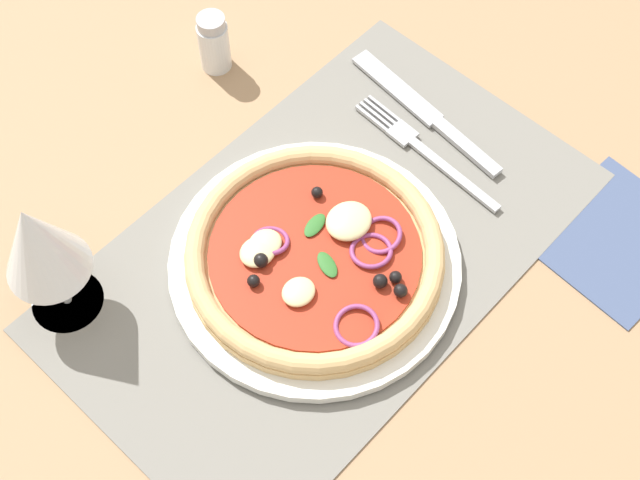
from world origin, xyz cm
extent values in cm
cube|color=#9E7A56|center=(0.00, 0.00, -1.20)|extent=(190.00, 140.00, 2.40)
cube|color=slate|center=(0.00, 0.00, 0.20)|extent=(50.38, 30.05, 0.40)
cylinder|color=silver|center=(-2.02, -0.67, 0.94)|extent=(26.39, 26.39, 1.09)
cylinder|color=tan|center=(-2.02, -0.67, 1.99)|extent=(23.18, 23.18, 1.00)
torus|color=tan|center=(-2.02, -0.67, 2.85)|extent=(23.13, 23.13, 1.80)
cylinder|color=#A82D19|center=(-2.02, -0.67, 2.64)|extent=(19.01, 19.01, 0.30)
ellipsoid|color=beige|center=(-4.53, 3.00, 3.26)|extent=(3.14, 2.83, 0.94)
ellipsoid|color=beige|center=(2.19, -0.93, 3.44)|extent=(4.38, 3.94, 1.31)
ellipsoid|color=beige|center=(-5.98, -2.48, 3.24)|extent=(3.05, 2.74, 0.91)
ellipsoid|color=beige|center=(-5.59, 2.87, 3.29)|extent=(3.34, 3.00, 1.00)
sphere|color=black|center=(-6.06, 1.99, 3.45)|extent=(1.33, 1.33, 1.33)
sphere|color=black|center=(-7.90, 1.06, 3.35)|extent=(1.13, 1.13, 1.13)
sphere|color=black|center=(2.56, 3.31, 3.33)|extent=(1.08, 1.08, 1.08)
sphere|color=black|center=(0.73, -7.67, 3.34)|extent=(1.11, 1.11, 1.11)
sphere|color=black|center=(-0.51, -6.98, 3.43)|extent=(1.29, 1.29, 1.29)
sphere|color=black|center=(-0.45, -8.86, 3.40)|extent=(1.22, 1.22, 1.22)
torus|color=#8E3D75|center=(-4.91, -8.19, 3.04)|extent=(3.99, 3.96, 1.10)
torus|color=#8E3D75|center=(3.24, -3.86, 3.04)|extent=(3.98, 3.89, 1.69)
torus|color=#8E3D75|center=(1.42, -4.29, 3.04)|extent=(3.91, 3.91, 0.94)
torus|color=#8E3D75|center=(-3.89, 2.94, 3.04)|extent=(3.52, 3.46, 1.42)
ellipsoid|color=#2D6B28|center=(-2.23, -2.37, 2.99)|extent=(2.31, 3.12, 0.30)
ellipsoid|color=#2D6B28|center=(0.48, 1.19, 2.99)|extent=(3.00, 1.87, 0.30)
cube|color=#B2B5BA|center=(14.34, -3.70, 0.62)|extent=(1.57, 11.19, 0.44)
cube|color=#B2B5BA|center=(14.76, 3.13, 0.62)|extent=(2.35, 2.65, 0.44)
cube|color=#B2B5BA|center=(15.86, 6.49, 0.62)|extent=(0.58, 4.33, 0.44)
cube|color=#B2B5BA|center=(15.26, 6.53, 0.62)|extent=(0.58, 4.33, 0.44)
cube|color=#B2B5BA|center=(14.66, 6.56, 0.62)|extent=(0.58, 4.33, 0.44)
cube|color=#B2B5BA|center=(14.06, 6.60, 0.62)|extent=(0.58, 4.33, 0.44)
cube|color=#B2B5BA|center=(17.71, -2.62, 0.71)|extent=(2.23, 8.49, 0.62)
cube|color=#B2B5BA|center=(18.83, 7.32, 0.62)|extent=(3.28, 11.75, 0.44)
cylinder|color=silver|center=(-19.51, 13.10, 0.20)|extent=(6.40, 6.40, 0.40)
cylinder|color=silver|center=(-19.51, 13.10, 3.40)|extent=(0.80, 0.80, 6.00)
cone|color=silver|center=(-19.51, 13.10, 10.65)|extent=(7.20, 7.20, 8.50)
cone|color=red|center=(-19.51, 13.10, 10.28)|extent=(5.99, 5.99, 6.96)
cube|color=#425175|center=(19.35, -19.22, 0.18)|extent=(14.72, 13.41, 0.36)
cylinder|color=silver|center=(8.83, 23.54, 2.75)|extent=(3.20, 3.20, 5.50)
cylinder|color=#ADADB2|center=(8.83, 23.54, 6.10)|extent=(2.88, 2.88, 1.20)
camera|label=1|loc=(-30.93, -28.17, 72.09)|focal=50.77mm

